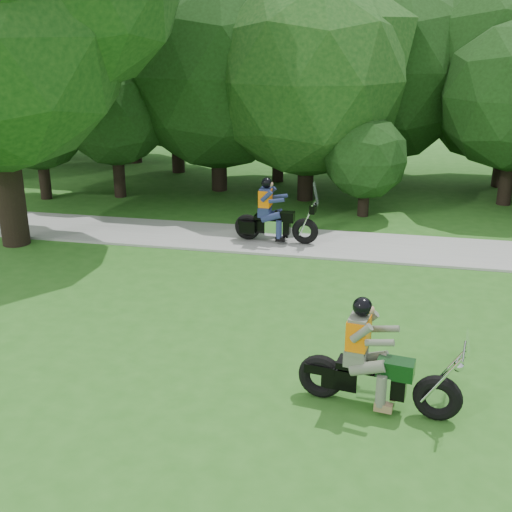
{
  "coord_description": "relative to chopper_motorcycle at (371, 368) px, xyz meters",
  "views": [
    {
      "loc": [
        -1.4,
        -7.37,
        5.19
      ],
      "look_at": [
        -3.8,
        4.17,
        0.97
      ],
      "focal_mm": 45.0,
      "sensor_mm": 36.0,
      "label": 1
    }
  ],
  "objects": [
    {
      "name": "ground",
      "position": [
        1.44,
        -0.83,
        -0.62
      ],
      "size": [
        100.0,
        100.0,
        0.0
      ],
      "primitive_type": "plane",
      "color": "#2A651D",
      "rests_on": "ground"
    },
    {
      "name": "walkway",
      "position": [
        1.44,
        7.17,
        -0.59
      ],
      "size": [
        60.0,
        2.2,
        0.06
      ],
      "primitive_type": "cube",
      "color": "#979792",
      "rests_on": "ground"
    },
    {
      "name": "tree_line",
      "position": [
        1.63,
        13.88,
        3.12
      ],
      "size": [
        39.45,
        12.31,
        7.85
      ],
      "color": "black",
      "rests_on": "ground"
    },
    {
      "name": "chopper_motorcycle",
      "position": [
        0.0,
        0.0,
        0.0
      ],
      "size": [
        2.36,
        0.77,
        1.69
      ],
      "rotation": [
        0.0,
        0.0,
        -0.15
      ],
      "color": "black",
      "rests_on": "ground"
    },
    {
      "name": "touring_motorcycle",
      "position": [
        -2.74,
        7.01,
        0.03
      ],
      "size": [
        2.16,
        0.63,
        1.64
      ],
      "rotation": [
        0.0,
        0.0,
        -0.03
      ],
      "color": "black",
      "rests_on": "walkway"
    }
  ]
}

